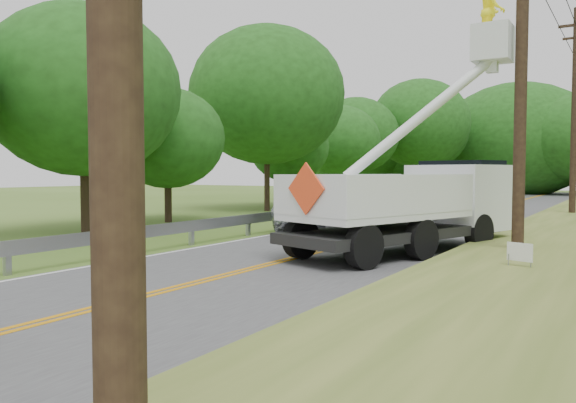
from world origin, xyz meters
The scene contains 11 objects.
ground centered at (0.00, 0.00, 0.00)m, with size 140.00×140.00×0.00m, color #3F5F1B.
road centered at (0.00, 14.00, 0.01)m, with size 7.20×96.00×0.03m.
guardrail centered at (-4.02, 14.91, 0.55)m, with size 0.18×48.00×0.77m.
utility_poles centered at (5.00, 17.02, 5.27)m, with size 1.60×43.30×10.00m.
treeline_left centered at (-10.47, 29.74, 5.79)m, with size 11.61×54.72×10.73m.
treeline_horizon centered at (1.64, 55.97, 5.50)m, with size 58.29×14.89×12.42m.
bucket_truck centered at (2.54, 9.56, 1.62)m, with size 4.97×7.79×7.17m.
suv_silver centered at (-2.49, 13.24, 0.83)m, with size 2.70×5.85×1.63m, color silver.
suv_darkgrey centered at (-2.10, 24.27, 0.89)m, with size 2.43×5.98×1.73m, color #3D4147.
stop_sign_permanent centered at (-4.30, 19.99, 1.36)m, with size 0.44×0.14×2.11m.
yard_sign centered at (5.50, 6.18, 0.57)m, with size 0.53×0.19×0.79m.
Camera 1 is at (7.46, -6.19, 2.25)m, focal length 35.21 mm.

